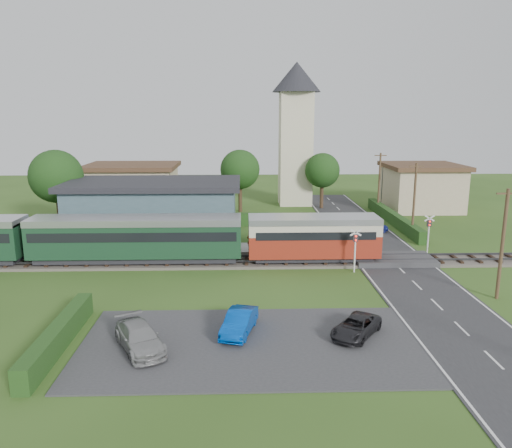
{
  "coord_description": "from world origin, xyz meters",
  "views": [
    {
      "loc": [
        -1.87,
        -35.22,
        11.4
      ],
      "look_at": [
        -0.7,
        4.0,
        2.7
      ],
      "focal_mm": 35.0,
      "sensor_mm": 36.0,
      "label": 1
    }
  ],
  "objects_px": {
    "crossing_signal_far": "(429,228)",
    "car_park_dark": "(356,327)",
    "house_west": "(133,187)",
    "station_building": "(155,209)",
    "church_tower": "(296,123)",
    "train": "(94,237)",
    "pedestrian_far": "(63,240)",
    "equipment_hut": "(46,234)",
    "car_on_road": "(371,226)",
    "pedestrian_near": "(250,240)",
    "crossing_signal_near": "(355,244)",
    "car_park_silver": "(140,337)",
    "car_park_blue": "(239,322)",
    "house_east": "(422,186)"
  },
  "relations": [
    {
      "from": "crossing_signal_far",
      "to": "car_park_dark",
      "type": "relative_size",
      "value": 0.92
    },
    {
      "from": "house_west",
      "to": "station_building",
      "type": "bearing_deg",
      "value": -70.35
    },
    {
      "from": "church_tower",
      "to": "car_park_dark",
      "type": "height_order",
      "value": "church_tower"
    },
    {
      "from": "station_building",
      "to": "house_west",
      "type": "relative_size",
      "value": 1.48
    },
    {
      "from": "train",
      "to": "pedestrian_far",
      "type": "height_order",
      "value": "train"
    },
    {
      "from": "church_tower",
      "to": "house_west",
      "type": "bearing_deg",
      "value": -171.47
    },
    {
      "from": "equipment_hut",
      "to": "station_building",
      "type": "relative_size",
      "value": 0.16
    },
    {
      "from": "train",
      "to": "car_on_road",
      "type": "bearing_deg",
      "value": 22.58
    },
    {
      "from": "station_building",
      "to": "pedestrian_near",
      "type": "distance_m",
      "value": 11.08
    },
    {
      "from": "crossing_signal_far",
      "to": "house_west",
      "type": "bearing_deg",
      "value": 144.23
    },
    {
      "from": "equipment_hut",
      "to": "car_on_road",
      "type": "relative_size",
      "value": 0.75
    },
    {
      "from": "car_park_dark",
      "to": "pedestrian_far",
      "type": "height_order",
      "value": "pedestrian_far"
    },
    {
      "from": "crossing_signal_far",
      "to": "car_on_road",
      "type": "relative_size",
      "value": 0.96
    },
    {
      "from": "train",
      "to": "crossing_signal_near",
      "type": "xyz_separation_m",
      "value": [
        19.5,
        -2.41,
        -0.04
      ]
    },
    {
      "from": "crossing_signal_far",
      "to": "car_park_silver",
      "type": "xyz_separation_m",
      "value": [
        -20.49,
        -16.85,
        -1.45
      ]
    },
    {
      "from": "car_on_road",
      "to": "car_park_silver",
      "type": "bearing_deg",
      "value": 130.26
    },
    {
      "from": "house_west",
      "to": "pedestrian_far",
      "type": "relative_size",
      "value": 6.81
    },
    {
      "from": "crossing_signal_far",
      "to": "car_on_road",
      "type": "xyz_separation_m",
      "value": [
        -2.81,
        7.54,
        -1.51
      ]
    },
    {
      "from": "crossing_signal_far",
      "to": "car_park_blue",
      "type": "height_order",
      "value": "crossing_signal_far"
    },
    {
      "from": "car_park_dark",
      "to": "car_park_blue",
      "type": "bearing_deg",
      "value": -148.43
    },
    {
      "from": "station_building",
      "to": "church_tower",
      "type": "distance_m",
      "value": 23.89
    },
    {
      "from": "train",
      "to": "car_park_silver",
      "type": "relative_size",
      "value": 10.21
    },
    {
      "from": "church_tower",
      "to": "pedestrian_near",
      "type": "distance_m",
      "value": 25.91
    },
    {
      "from": "pedestrian_near",
      "to": "pedestrian_far",
      "type": "distance_m",
      "value": 15.45
    },
    {
      "from": "house_east",
      "to": "car_on_road",
      "type": "xyz_separation_m",
      "value": [
        -9.21,
        -12.07,
        -2.17
      ]
    },
    {
      "from": "pedestrian_near",
      "to": "car_park_blue",
      "type": "bearing_deg",
      "value": 69.53
    },
    {
      "from": "church_tower",
      "to": "car_park_blue",
      "type": "bearing_deg",
      "value": -100.27
    },
    {
      "from": "church_tower",
      "to": "house_east",
      "type": "xyz_separation_m",
      "value": [
        15.0,
        -4.0,
        -7.43
      ]
    },
    {
      "from": "crossing_signal_near",
      "to": "car_on_road",
      "type": "distance_m",
      "value": 13.18
    },
    {
      "from": "station_building",
      "to": "house_east",
      "type": "distance_m",
      "value": 32.7
    },
    {
      "from": "equipment_hut",
      "to": "crossing_signal_near",
      "type": "height_order",
      "value": "crossing_signal_near"
    },
    {
      "from": "house_east",
      "to": "car_park_silver",
      "type": "xyz_separation_m",
      "value": [
        -26.89,
        -36.46,
        -2.1
      ]
    },
    {
      "from": "car_on_road",
      "to": "pedestrian_far",
      "type": "relative_size",
      "value": 2.15
    },
    {
      "from": "equipment_hut",
      "to": "crossing_signal_near",
      "type": "relative_size",
      "value": 0.78
    },
    {
      "from": "church_tower",
      "to": "crossing_signal_near",
      "type": "bearing_deg",
      "value": -87.18
    },
    {
      "from": "station_building",
      "to": "house_west",
      "type": "bearing_deg",
      "value": 109.65
    },
    {
      "from": "crossing_signal_far",
      "to": "pedestrian_far",
      "type": "bearing_deg",
      "value": 178.62
    },
    {
      "from": "house_west",
      "to": "pedestrian_far",
      "type": "distance_m",
      "value": 20.01
    },
    {
      "from": "equipment_hut",
      "to": "pedestrian_near",
      "type": "height_order",
      "value": "equipment_hut"
    },
    {
      "from": "station_building",
      "to": "car_park_dark",
      "type": "distance_m",
      "value": 26.4
    },
    {
      "from": "pedestrian_far",
      "to": "pedestrian_near",
      "type": "bearing_deg",
      "value": -90.02
    },
    {
      "from": "car_park_blue",
      "to": "pedestrian_far",
      "type": "relative_size",
      "value": 2.3
    },
    {
      "from": "train",
      "to": "pedestrian_far",
      "type": "xyz_separation_m",
      "value": [
        -3.49,
        3.12,
        -0.94
      ]
    },
    {
      "from": "house_east",
      "to": "car_park_blue",
      "type": "bearing_deg",
      "value": -122.38
    },
    {
      "from": "house_east",
      "to": "pedestrian_far",
      "type": "bearing_deg",
      "value": -152.7
    },
    {
      "from": "train",
      "to": "church_tower",
      "type": "xyz_separation_m",
      "value": [
        18.1,
        26.0,
        8.05
      ]
    },
    {
      "from": "train",
      "to": "house_east",
      "type": "distance_m",
      "value": 39.75
    },
    {
      "from": "car_park_silver",
      "to": "pedestrian_near",
      "type": "distance_m",
      "value": 17.91
    },
    {
      "from": "equipment_hut",
      "to": "house_west",
      "type": "height_order",
      "value": "house_west"
    },
    {
      "from": "house_west",
      "to": "car_park_dark",
      "type": "distance_m",
      "value": 41.01
    }
  ]
}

